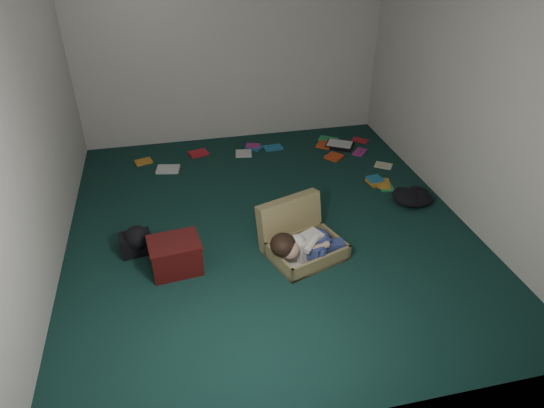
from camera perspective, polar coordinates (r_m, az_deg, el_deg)
name	(u,v)px	position (r m, az deg, el deg)	size (l,w,h in m)	color
floor	(269,225)	(5.01, -0.38, -2.48)	(4.50, 4.50, 0.00)	#11312B
wall_back	(231,43)	(6.52, -4.89, 18.38)	(4.50, 4.50, 0.00)	silver
wall_front	(363,262)	(2.52, 10.63, -6.73)	(4.50, 4.50, 0.00)	silver
wall_left	(29,125)	(4.46, -26.72, 8.31)	(4.50, 4.50, 0.00)	silver
wall_right	(470,89)	(5.18, 22.27, 12.43)	(4.50, 4.50, 0.00)	silver
suitcase	(300,238)	(4.60, 3.27, -3.99)	(0.83, 0.82, 0.49)	#918150
person	(306,245)	(4.44, 4.02, -4.82)	(0.74, 0.37, 0.30)	silver
maroon_bin	(175,255)	(4.44, -11.29, -5.96)	(0.49, 0.40, 0.31)	#440E0E
backpack	(136,243)	(4.76, -15.71, -4.42)	(0.36, 0.29, 0.22)	black
clothing_pile	(412,196)	(5.58, 16.11, 0.87)	(0.41, 0.34, 0.13)	black
paper_tray	(340,145)	(6.68, 7.95, 6.89)	(0.44, 0.41, 0.05)	black
book_scatter	(295,156)	(6.35, 2.70, 5.61)	(3.19, 1.62, 0.02)	orange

